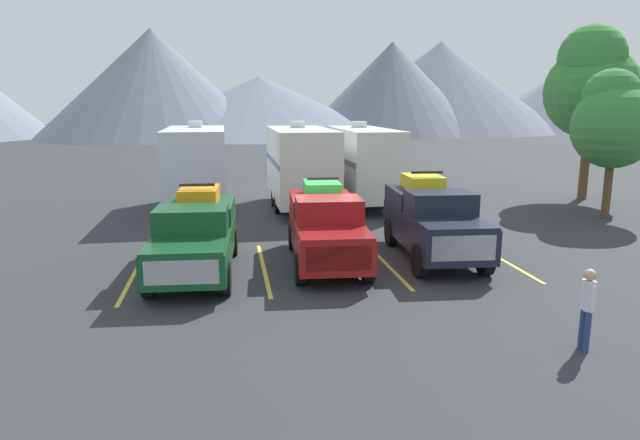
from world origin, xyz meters
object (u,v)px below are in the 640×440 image
at_px(camper_trailer_b, 301,164).
at_px(camper_trailer_a, 196,164).
at_px(pickup_truck_a, 196,233).
at_px(pickup_truck_c, 433,219).
at_px(pickup_truck_b, 326,225).
at_px(camper_trailer_c, 364,162).
at_px(person_a, 587,304).

bearing_deg(camper_trailer_b, camper_trailer_a, 173.50).
bearing_deg(camper_trailer_b, pickup_truck_a, -114.75).
bearing_deg(pickup_truck_c, camper_trailer_a, 129.34).
xyz_separation_m(pickup_truck_b, camper_trailer_b, (0.40, 8.95, 0.93)).
relative_size(camper_trailer_b, camper_trailer_c, 1.00).
bearing_deg(camper_trailer_b, pickup_truck_b, -92.55).
xyz_separation_m(camper_trailer_a, camper_trailer_c, (7.79, 0.13, -0.04)).
bearing_deg(pickup_truck_c, person_a, -85.68).
distance_m(pickup_truck_a, camper_trailer_c, 12.41).
bearing_deg(pickup_truck_c, camper_trailer_b, 108.83).
bearing_deg(camper_trailer_c, camper_trailer_a, -179.03).
height_order(pickup_truck_b, person_a, pickup_truck_b).
bearing_deg(pickup_truck_a, pickup_truck_c, 3.00).
xyz_separation_m(pickup_truck_c, camper_trailer_b, (-3.03, 8.89, 0.86)).
distance_m(pickup_truck_c, person_a, 7.18).
bearing_deg(camper_trailer_c, pickup_truck_b, -109.99).
relative_size(pickup_truck_a, pickup_truck_b, 1.04).
bearing_deg(camper_trailer_a, pickup_truck_a, -87.57).
bearing_deg(camper_trailer_a, camper_trailer_c, 0.97).
distance_m(pickup_truck_c, camper_trailer_a, 12.22).
bearing_deg(person_a, camper_trailer_c, 91.63).
bearing_deg(pickup_truck_a, camper_trailer_c, 53.43).
xyz_separation_m(pickup_truck_b, camper_trailer_a, (-4.29, 9.48, 0.94)).
distance_m(camper_trailer_a, person_a, 18.57).
xyz_separation_m(pickup_truck_a, camper_trailer_b, (4.28, 9.27, 0.96)).
height_order(pickup_truck_a, camper_trailer_b, camper_trailer_b).
bearing_deg(pickup_truck_c, pickup_truck_b, -179.07).
xyz_separation_m(pickup_truck_b, pickup_truck_c, (3.43, 0.06, 0.07)).
relative_size(pickup_truck_b, pickup_truck_c, 1.03).
bearing_deg(pickup_truck_a, camper_trailer_b, 65.25).
height_order(pickup_truck_a, pickup_truck_c, pickup_truck_c).
height_order(pickup_truck_b, camper_trailer_b, camper_trailer_b).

